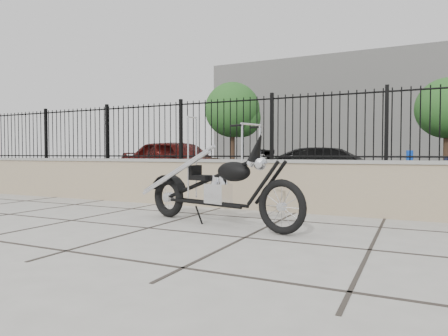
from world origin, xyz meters
TOP-DOWN VIEW (x-y plane):
  - ground_plane at (0.00, 0.00)m, footprint 90.00×90.00m
  - parking_lot at (0.00, 12.50)m, footprint 30.00×30.00m
  - retaining_wall at (0.00, 2.50)m, footprint 14.00×0.36m
  - iron_fence at (0.00, 2.50)m, footprint 14.00×0.08m
  - background_building at (0.00, 26.50)m, footprint 22.00×6.00m
  - chopper_motorcycle at (0.73, 0.69)m, footprint 2.85×1.23m
  - car_red at (-3.97, 7.08)m, footprint 4.95×2.88m
  - car_black at (1.31, 7.10)m, footprint 4.53×2.34m
  - bollard_a at (-1.98, 4.78)m, footprint 0.14×0.14m
  - bollard_b at (3.33, 4.80)m, footprint 0.17×0.17m
  - tree_left at (-6.15, 16.40)m, footprint 3.17×3.17m
  - tree_right at (4.73, 16.61)m, footprint 2.81×2.81m

SIDE VIEW (x-z plane):
  - ground_plane at x=0.00m, z-range 0.00..0.00m
  - parking_lot at x=0.00m, z-range 0.00..0.00m
  - bollard_a at x=-1.98m, z-range 0.00..0.93m
  - retaining_wall at x=0.00m, z-range 0.00..0.96m
  - bollard_b at x=3.33m, z-range 0.00..1.14m
  - car_black at x=1.31m, z-range 0.00..1.26m
  - car_red at x=-3.97m, z-range 0.00..1.58m
  - chopper_motorcycle at x=0.73m, z-range 0.00..1.69m
  - iron_fence at x=0.00m, z-range 0.96..2.16m
  - tree_right at x=4.73m, z-range 0.95..5.69m
  - tree_left at x=-6.15m, z-range 1.07..6.43m
  - background_building at x=0.00m, z-range 0.00..8.00m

